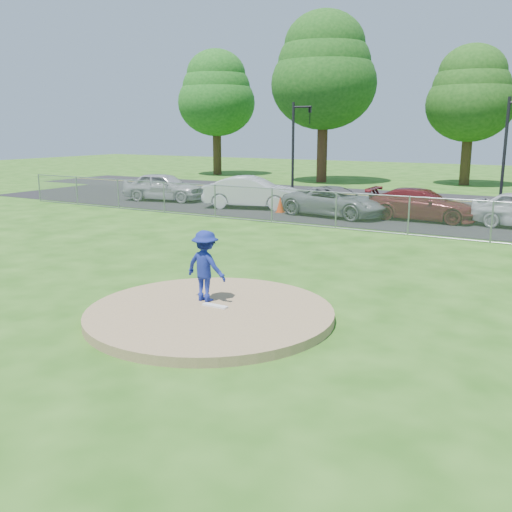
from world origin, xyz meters
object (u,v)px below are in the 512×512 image
at_px(parked_car_darkred, 422,204).
at_px(traffic_signal_left, 297,140).
at_px(tree_far_left, 216,93).
at_px(tree_center, 471,93).
at_px(tree_left, 324,70).
at_px(traffic_cone, 280,205).
at_px(parked_car_gray, 335,201).
at_px(parked_car_silver, 164,187).
at_px(parked_car_white, 252,192).
at_px(pitcher, 206,266).

bearing_deg(parked_car_darkred, traffic_signal_left, 56.54).
height_order(tree_far_left, tree_center, tree_far_left).
height_order(tree_left, parked_car_darkred, tree_left).
bearing_deg(traffic_cone, tree_far_left, 131.28).
bearing_deg(parked_car_gray, tree_far_left, 54.19).
relative_size(tree_center, parked_car_silver, 2.11).
distance_m(tree_far_left, tree_center, 21.03).
xyz_separation_m(traffic_signal_left, parked_car_white, (0.64, -6.43, -2.54)).
bearing_deg(tree_far_left, parked_car_silver, -65.26).
bearing_deg(parked_car_gray, traffic_cone, 103.19).
relative_size(tree_left, traffic_cone, 16.17).
bearing_deg(traffic_signal_left, pitcher, -68.85).
height_order(tree_left, parked_car_white, tree_left).
height_order(parked_car_silver, parked_car_white, parked_car_white).
distance_m(tree_left, parked_car_silver, 17.24).
bearing_deg(pitcher, parked_car_white, -57.76).
height_order(traffic_cone, parked_car_silver, parked_car_silver).
height_order(tree_left, pitcher, tree_left).
bearing_deg(tree_far_left, tree_left, -10.30).
distance_m(traffic_signal_left, pitcher, 23.18).
distance_m(parked_car_white, parked_car_darkred, 8.63).
bearing_deg(parked_car_silver, parked_car_white, -102.44).
xyz_separation_m(tree_far_left, parked_car_white, (13.87, -17.43, -6.24)).
relative_size(traffic_cone, parked_car_silver, 0.17).
bearing_deg(parked_car_silver, tree_center, -46.23).
height_order(tree_left, traffic_signal_left, tree_left).
xyz_separation_m(tree_center, parked_car_gray, (-2.33, -18.84, -5.77)).
height_order(parked_car_silver, parked_car_darkred, parked_car_silver).
bearing_deg(parked_car_darkred, parked_car_gray, 101.60).
xyz_separation_m(tree_center, traffic_cone, (-5.12, -19.09, -6.07)).
distance_m(tree_far_left, parked_car_silver, 20.00).
distance_m(parked_car_silver, parked_car_gray, 10.74).
distance_m(traffic_signal_left, parked_car_gray, 9.13).
bearing_deg(tree_center, tree_left, -163.30).
bearing_deg(parked_car_darkred, tree_far_left, 52.46).
height_order(parked_car_silver, parked_car_gray, parked_car_silver).
height_order(pitcher, traffic_cone, pitcher).
xyz_separation_m(parked_car_gray, parked_car_darkred, (3.82, 0.82, 0.01)).
xyz_separation_m(tree_left, traffic_signal_left, (2.24, -9.00, -4.88)).
distance_m(pitcher, parked_car_white, 16.92).
distance_m(tree_center, pitcher, 33.95).
bearing_deg(tree_left, parked_car_gray, -64.15).
distance_m(tree_left, pitcher, 33.08).
bearing_deg(parked_car_darkred, tree_center, 4.31).
height_order(traffic_signal_left, parked_car_gray, traffic_signal_left).
bearing_deg(traffic_signal_left, parked_car_silver, -130.22).
distance_m(tree_far_left, pitcher, 39.47).
height_order(tree_far_left, pitcher, tree_far_left).
xyz_separation_m(tree_far_left, traffic_cone, (15.88, -18.09, -6.66)).
distance_m(traffic_cone, parked_car_white, 2.16).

